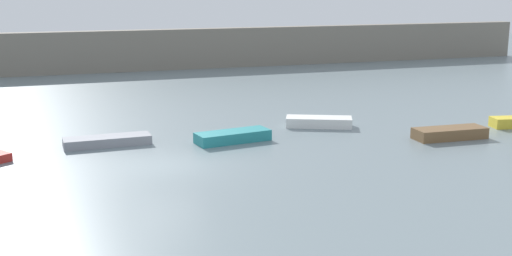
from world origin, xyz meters
TOP-DOWN VIEW (x-y plane):
  - ground_plane at (0.00, 0.00)m, footprint 120.00×120.00m
  - embankment_wall at (0.00, 29.24)m, footprint 80.00×1.20m
  - rowboat_grey at (-2.05, 4.16)m, footprint 3.94×1.24m
  - rowboat_teal at (3.60, 3.00)m, footprint 3.66×1.75m
  - rowboat_white at (8.73, 4.69)m, footprint 3.56×2.45m
  - rowboat_brown at (13.59, 0.33)m, footprint 3.55×1.33m

SIDE VIEW (x-z plane):
  - ground_plane at x=0.00m, z-range 0.00..0.00m
  - rowboat_grey at x=-2.05m, z-range 0.00..0.42m
  - rowboat_white at x=8.73m, z-range 0.00..0.50m
  - rowboat_teal at x=3.60m, z-range 0.00..0.50m
  - rowboat_brown at x=13.59m, z-range 0.00..0.53m
  - embankment_wall at x=0.00m, z-range 0.00..3.40m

